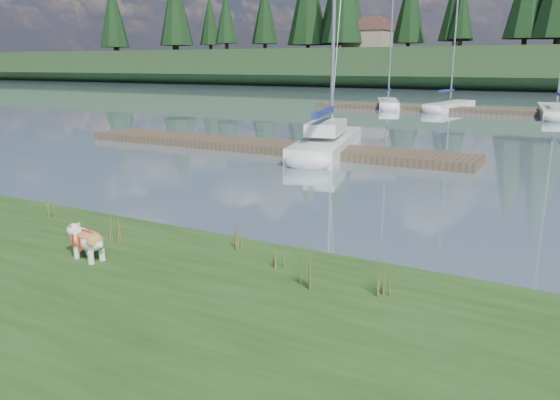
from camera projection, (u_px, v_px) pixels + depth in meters
The scene contains 19 objects.
ground at pixel (470, 112), 37.03m from camera, with size 200.00×200.00×0.00m, color gray.
ridge at pixel (531, 69), 72.99m from camera, with size 200.00×20.00×5.00m, color #1C3318.
bulldog at pixel (87, 239), 8.24m from camera, with size 0.85×0.43×0.50m.
sailboat_main at pixel (331, 138), 21.12m from camera, with size 3.38×8.19×11.66m.
dock_near at pixel (263, 146), 20.99m from camera, with size 16.00×2.00×0.30m, color #4C3D2C.
dock_far at pixel (502, 111), 36.06m from camera, with size 26.00×2.20×0.30m, color #4C3D2C.
sailboat_bg_1 at pixel (388, 103), 41.44m from camera, with size 3.62×6.99×10.47m.
sailboat_bg_2 at pixel (453, 105), 39.04m from camera, with size 2.55×7.31×10.87m.
sailboat_bg_3 at pixel (555, 110), 35.38m from camera, with size 2.97×9.80×13.98m.
weed_0 at pixel (115, 227), 9.02m from camera, with size 0.17×0.14×0.64m.
weed_1 at pixel (236, 235), 8.75m from camera, with size 0.17×0.14×0.54m.
weed_2 at pixel (305, 263), 7.23m from camera, with size 0.17×0.14×0.76m.
weed_3 at pixel (50, 207), 10.51m from camera, with size 0.17×0.14×0.51m.
weed_4 at pixel (279, 257), 7.96m from camera, with size 0.17×0.14×0.36m.
weed_5 at pixel (385, 276), 6.99m from camera, with size 0.17×0.14×0.59m.
mud_lip at pixel (160, 239), 10.13m from camera, with size 60.00×0.50×0.14m, color #33281C.
conifer_0 at pixel (175, 5), 91.03m from camera, with size 5.72×5.72×14.15m.
conifer_1 at pixel (265, 12), 87.78m from camera, with size 4.40×4.40×11.30m.
house_0 at pixel (368, 34), 79.51m from camera, with size 6.30×5.30×4.65m.
Camera 1 is at (6.59, -8.99, 3.25)m, focal length 35.00 mm.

